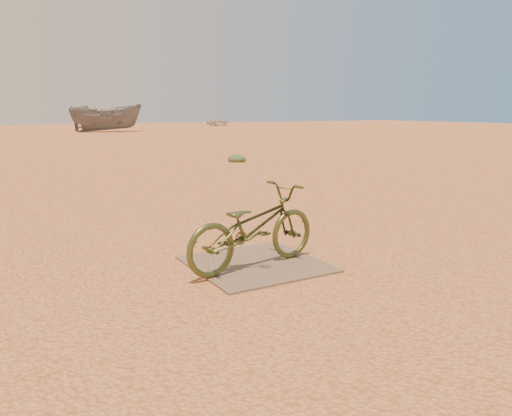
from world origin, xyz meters
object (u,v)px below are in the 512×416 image
plywood_board (256,264)px  bicycle (253,227)px  boat_mid_right (107,118)px  boat_far_right (218,122)px

plywood_board → bicycle: 0.45m
bicycle → boat_mid_right: 36.21m
bicycle → boat_mid_right: (7.06, 35.51, 0.62)m
plywood_board → boat_mid_right: bearing=78.9°
bicycle → boat_mid_right: bearing=-20.6°
plywood_board → bicycle: (-0.09, -0.09, 0.44)m
plywood_board → boat_mid_right: 36.11m
bicycle → boat_far_right: bearing=-34.6°
plywood_board → bicycle: size_ratio=0.83×
bicycle → boat_far_right: bicycle is taller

